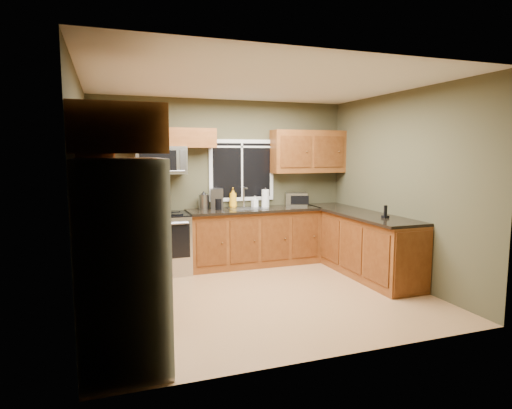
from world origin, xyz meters
TOP-DOWN VIEW (x-y plane):
  - floor at (0.00, 0.00)m, footprint 4.20×4.20m
  - ceiling at (0.00, 0.00)m, footprint 4.20×4.20m
  - back_wall at (0.00, 1.80)m, footprint 4.20×0.00m
  - front_wall at (0.00, -1.80)m, footprint 4.20×0.00m
  - left_wall at (-2.10, 0.00)m, footprint 0.00×3.60m
  - right_wall at (2.10, 0.00)m, footprint 0.00×3.60m
  - window at (0.30, 1.78)m, footprint 1.12×0.03m
  - base_cabinets_left at (-1.80, 0.48)m, footprint 0.60×2.65m
  - countertop_left at (-1.78, 0.48)m, footprint 0.65×2.65m
  - base_cabinets_back at (0.42, 1.50)m, footprint 2.17×0.60m
  - countertop_back at (0.42, 1.48)m, footprint 2.17×0.65m
  - base_cabinets_peninsula at (1.80, 0.54)m, footprint 0.60×2.52m
  - countertop_peninsula at (1.78, 0.55)m, footprint 0.65×2.50m
  - upper_cabinets_left at (-1.94, 0.48)m, footprint 0.33×2.65m
  - upper_cabinets_back_left at (-0.85, 1.64)m, footprint 1.30×0.33m
  - upper_cabinets_back_right at (1.45, 1.64)m, footprint 1.30×0.33m
  - upper_cabinet_over_fridge at (-1.74, -1.30)m, footprint 0.72×0.90m
  - refrigerator at (-1.74, -1.30)m, footprint 0.74×0.90m
  - range at (-1.05, 1.47)m, footprint 0.76×0.69m
  - microwave at (-1.05, 1.61)m, footprint 0.76×0.41m
  - sink at (0.30, 1.49)m, footprint 0.60×0.42m
  - toaster_oven at (1.21, 1.57)m, footprint 0.43×0.38m
  - coffee_maker at (-0.17, 1.61)m, footprint 0.25×0.30m
  - kettle at (-0.39, 1.64)m, footprint 0.17×0.17m
  - paper_towel_roll at (0.65, 1.59)m, footprint 0.16×0.16m
  - soap_bottle_a at (0.12, 1.70)m, footprint 0.16×0.16m
  - soap_bottle_b at (0.48, 1.64)m, footprint 0.10×0.10m
  - soap_bottle_c at (-0.17, 1.57)m, footprint 0.14×0.14m
  - cordless_phone at (1.81, -0.08)m, footprint 0.09×0.09m

SIDE VIEW (x-z plane):
  - floor at x=0.00m, z-range 0.00..0.00m
  - base_cabinets_peninsula at x=1.80m, z-range 0.00..0.90m
  - base_cabinets_left at x=-1.80m, z-range 0.00..0.90m
  - base_cabinets_back at x=0.42m, z-range 0.00..0.90m
  - range at x=-1.05m, z-range 0.00..0.94m
  - refrigerator at x=-1.74m, z-range 0.00..1.80m
  - countertop_left at x=-1.78m, z-range 0.90..0.94m
  - countertop_back at x=0.42m, z-range 0.90..0.94m
  - countertop_peninsula at x=1.78m, z-range 0.90..0.94m
  - sink at x=0.30m, z-range 0.77..1.13m
  - cordless_phone at x=1.81m, z-range 0.90..1.08m
  - soap_bottle_c at x=-0.17m, z-range 0.94..1.09m
  - soap_bottle_b at x=0.48m, z-range 0.94..1.13m
  - toaster_oven at x=1.21m, z-range 0.94..1.16m
  - kettle at x=-0.39m, z-range 0.93..1.22m
  - paper_towel_roll at x=0.65m, z-range 0.92..1.25m
  - coffee_maker at x=-0.17m, z-range 0.93..1.26m
  - soap_bottle_a at x=0.12m, z-range 0.94..1.27m
  - back_wall at x=0.00m, z-range -0.75..3.45m
  - front_wall at x=0.00m, z-range -0.75..3.45m
  - left_wall at x=-2.10m, z-range -0.45..3.15m
  - right_wall at x=2.10m, z-range -0.45..3.15m
  - window at x=0.30m, z-range 1.04..2.06m
  - microwave at x=-1.05m, z-range 1.52..1.94m
  - upper_cabinets_left at x=-1.94m, z-range 1.50..2.22m
  - upper_cabinets_back_right at x=1.45m, z-range 1.50..2.22m
  - upper_cabinet_over_fridge at x=-1.74m, z-range 1.84..2.22m
  - upper_cabinets_back_left at x=-0.85m, z-range 1.92..2.22m
  - ceiling at x=0.00m, z-range 2.70..2.70m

